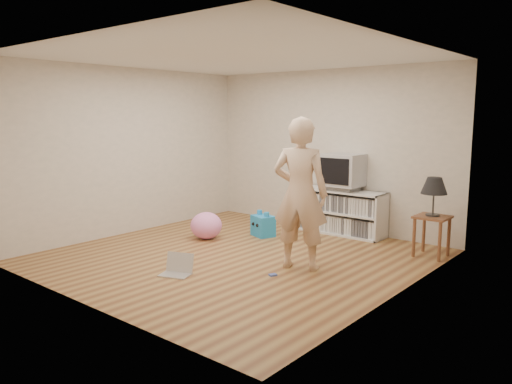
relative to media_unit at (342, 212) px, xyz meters
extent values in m
plane|color=brown|center=(-0.42, -2.04, -0.35)|extent=(4.50, 4.50, 0.00)
cube|color=silver|center=(-0.42, 0.21, 0.95)|extent=(4.50, 0.02, 2.60)
cube|color=silver|center=(-0.42, -4.29, 0.95)|extent=(4.50, 0.02, 2.60)
cube|color=silver|center=(-2.67, -2.04, 0.95)|extent=(0.02, 4.50, 2.60)
cube|color=silver|center=(1.83, -2.04, 0.95)|extent=(0.02, 4.50, 2.60)
cube|color=white|center=(-0.42, -2.04, 2.25)|extent=(4.50, 4.50, 0.01)
cube|color=white|center=(0.00, 0.19, 0.00)|extent=(1.40, 0.03, 0.70)
cube|color=white|center=(-0.68, -0.02, 0.00)|extent=(0.03, 0.45, 0.70)
cube|color=white|center=(0.69, -0.02, 0.00)|extent=(0.03, 0.45, 0.70)
cube|color=white|center=(0.00, -0.02, -0.33)|extent=(1.40, 0.45, 0.03)
cube|color=white|center=(0.00, -0.02, 0.00)|extent=(1.34, 0.45, 0.03)
cube|color=white|center=(0.00, -0.02, 0.33)|extent=(1.40, 0.45, 0.03)
cube|color=silver|center=(0.00, -0.02, 0.00)|extent=(1.26, 0.36, 0.64)
cube|color=gray|center=(0.00, -0.02, 0.39)|extent=(0.45, 0.35, 0.07)
cube|color=#AAAAAF|center=(0.00, -0.02, 0.67)|extent=(0.60, 0.52, 0.50)
cube|color=black|center=(0.00, -0.28, 0.67)|extent=(0.50, 0.01, 0.40)
cylinder|color=brown|center=(1.40, -0.56, -0.09)|extent=(0.04, 0.04, 0.52)
cylinder|color=brown|center=(1.74, -0.56, -0.09)|extent=(0.04, 0.04, 0.52)
cylinder|color=brown|center=(1.40, -0.22, -0.09)|extent=(0.04, 0.04, 0.52)
cylinder|color=brown|center=(1.74, -0.22, -0.09)|extent=(0.04, 0.04, 0.52)
cube|color=brown|center=(1.57, -0.39, 0.19)|extent=(0.42, 0.42, 0.03)
cylinder|color=#333333|center=(1.57, -0.39, 0.21)|extent=(0.18, 0.18, 0.02)
cylinder|color=#333333|center=(1.57, -0.39, 0.39)|extent=(0.02, 0.02, 0.32)
imported|color=beige|center=(0.52, -1.94, 0.58)|extent=(0.79, 0.64, 1.85)
cube|color=silver|center=(-0.44, -3.11, -0.34)|extent=(0.41, 0.35, 0.02)
cube|color=silver|center=(-0.48, -2.99, -0.22)|extent=(0.35, 0.19, 0.23)
cube|color=black|center=(-0.48, -2.99, -0.22)|extent=(0.31, 0.16, 0.19)
cube|color=#475EBE|center=(0.45, -2.38, -0.34)|extent=(0.10, 0.11, 0.02)
cube|color=#1C8BD7|center=(-0.86, -0.94, -0.19)|extent=(0.41, 0.37, 0.32)
cylinder|color=#1C8BD7|center=(-0.96, -0.90, 0.01)|extent=(0.08, 0.08, 0.07)
cylinder|color=#1C8BD7|center=(-0.76, -0.98, 0.01)|extent=(0.08, 0.08, 0.07)
sphere|color=black|center=(-0.97, -1.05, -0.15)|extent=(0.05, 0.05, 0.05)
sphere|color=black|center=(-0.85, -1.09, -0.15)|extent=(0.05, 0.05, 0.05)
ellipsoid|color=#FD84D2|center=(-1.42, -1.63, -0.15)|extent=(0.61, 0.61, 0.41)
camera|label=1|loc=(3.90, -6.85, 1.53)|focal=35.00mm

